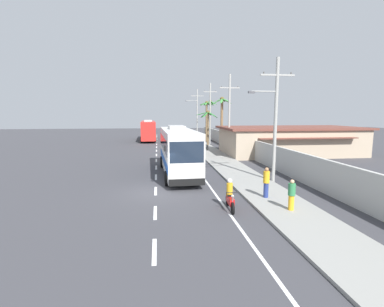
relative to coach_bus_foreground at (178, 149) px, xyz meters
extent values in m
plane|color=#3A3A3F|center=(-1.84, -5.04, -2.05)|extent=(160.00, 160.00, 0.00)
cube|color=gray|center=(4.96, 4.96, -1.98)|extent=(3.20, 90.00, 0.14)
cube|color=white|center=(-1.84, -13.00, -2.05)|extent=(0.16, 2.00, 0.01)
cube|color=white|center=(-1.84, -8.99, -2.05)|extent=(0.16, 2.00, 0.01)
cube|color=white|center=(-1.84, -4.97, -2.05)|extent=(0.16, 2.00, 0.01)
cube|color=white|center=(-1.84, -0.96, -2.05)|extent=(0.16, 2.00, 0.01)
cube|color=white|center=(-1.84, 3.05, -2.05)|extent=(0.16, 2.00, 0.01)
cube|color=white|center=(-1.84, 7.07, -2.05)|extent=(0.16, 2.00, 0.01)
cube|color=white|center=(-1.84, 11.08, -2.05)|extent=(0.16, 2.00, 0.01)
cube|color=white|center=(-1.84, 15.10, -2.05)|extent=(0.16, 2.00, 0.01)
cube|color=white|center=(-1.84, 19.11, -2.05)|extent=(0.16, 2.00, 0.01)
cube|color=white|center=(-1.84, 23.12, -2.05)|extent=(0.16, 2.00, 0.01)
cube|color=white|center=(-1.84, 27.14, -2.05)|extent=(0.16, 2.00, 0.01)
cube|color=white|center=(-1.84, 31.15, -2.05)|extent=(0.16, 2.00, 0.01)
cube|color=white|center=(-1.84, 35.16, -2.05)|extent=(0.16, 2.00, 0.01)
cube|color=white|center=(-1.84, 39.18, -2.05)|extent=(0.16, 2.00, 0.01)
cube|color=white|center=(-1.84, 43.19, -2.05)|extent=(0.16, 2.00, 0.01)
cube|color=white|center=(1.85, 9.96, -2.05)|extent=(0.14, 70.00, 0.01)
cube|color=#B2B2AD|center=(8.76, 8.96, -0.98)|extent=(0.24, 60.00, 2.14)
cube|color=silver|center=(0.00, -0.03, -0.02)|extent=(2.74, 10.48, 3.28)
cube|color=#192333|center=(-0.01, 0.17, 0.55)|extent=(2.74, 9.65, 1.05)
cube|color=#192333|center=(0.17, -5.18, 0.47)|extent=(2.21, 0.17, 1.38)
cube|color=blue|center=(0.00, -0.03, -0.76)|extent=(2.77, 10.27, 0.59)
cube|color=black|center=(0.17, -5.27, -1.46)|extent=(2.36, 0.24, 0.44)
cube|color=#B7B7B7|center=(-0.04, 1.27, 1.76)|extent=(1.39, 2.33, 0.28)
cube|color=black|center=(1.54, -4.93, 0.72)|extent=(0.12, 0.08, 0.36)
cube|color=black|center=(-1.22, -5.02, 0.72)|extent=(0.12, 0.08, 0.36)
cylinder|color=black|center=(1.30, -3.63, -1.53)|extent=(0.35, 1.05, 1.04)
cylinder|color=black|center=(-1.06, -3.70, -1.53)|extent=(0.35, 1.05, 1.04)
cylinder|color=black|center=(1.07, 3.13, -1.53)|extent=(0.35, 1.05, 1.04)
cylinder|color=black|center=(-1.28, 3.06, -1.53)|extent=(0.35, 1.05, 1.04)
cube|color=red|center=(-3.36, 30.12, -0.07)|extent=(2.83, 12.18, 3.18)
cube|color=#192333|center=(-3.35, 29.92, 0.49)|extent=(2.83, 11.21, 1.02)
cube|color=#192333|center=(-3.53, 36.13, 0.41)|extent=(2.29, 0.17, 1.34)
cube|color=#1E843D|center=(-3.36, 30.12, -0.79)|extent=(2.86, 11.94, 0.57)
cube|color=black|center=(-3.53, 36.22, -1.46)|extent=(2.44, 0.23, 0.44)
cube|color=#B7B7B7|center=(-3.32, 28.61, 1.66)|extent=(1.44, 2.70, 0.28)
cube|color=black|center=(-4.95, 35.88, 0.64)|extent=(0.12, 0.08, 0.36)
cube|color=black|center=(-2.10, 35.96, 0.64)|extent=(0.12, 0.08, 0.36)
cylinder|color=black|center=(-4.70, 34.32, -1.53)|extent=(0.35, 1.05, 1.04)
cylinder|color=black|center=(-2.26, 34.39, -1.53)|extent=(0.35, 1.05, 1.04)
cylinder|color=black|center=(-4.47, 26.45, -1.53)|extent=(0.35, 1.05, 1.04)
cylinder|color=black|center=(-2.04, 26.52, -1.53)|extent=(0.35, 1.05, 1.04)
cylinder|color=black|center=(2.18, 7.73, -1.75)|extent=(0.12, 0.60, 0.60)
cylinder|color=black|center=(2.22, 9.09, -1.75)|extent=(0.14, 0.60, 0.60)
cube|color=red|center=(2.20, 8.36, -1.53)|extent=(0.27, 1.11, 0.36)
cube|color=black|center=(2.21, 8.66, -1.33)|extent=(0.26, 0.61, 0.12)
cylinder|color=gray|center=(2.19, 7.85, -1.45)|extent=(0.07, 0.32, 0.67)
cylinder|color=black|center=(2.19, 7.95, -1.01)|extent=(0.56, 0.06, 0.04)
sphere|color=#EAEACC|center=(2.19, 7.83, -1.15)|extent=(0.14, 0.14, 0.14)
cylinder|color=gold|center=(2.21, 8.61, -0.99)|extent=(0.32, 0.32, 0.69)
sphere|color=blue|center=(2.21, 8.61, -0.52)|extent=(0.26, 0.26, 0.26)
cylinder|color=black|center=(1.98, -9.69, -1.75)|extent=(0.14, 0.61, 0.60)
cylinder|color=black|center=(2.08, -8.33, -1.75)|extent=(0.16, 0.61, 0.60)
cube|color=red|center=(2.03, -9.06, -1.53)|extent=(0.32, 1.11, 0.36)
cube|color=black|center=(2.05, -8.76, -1.33)|extent=(0.28, 0.62, 0.12)
cylinder|color=gray|center=(1.99, -9.57, -1.45)|extent=(0.08, 0.32, 0.67)
cylinder|color=black|center=(2.00, -9.47, -1.01)|extent=(0.56, 0.08, 0.04)
sphere|color=#EAEACC|center=(1.99, -9.59, -1.15)|extent=(0.14, 0.14, 0.14)
cylinder|color=gold|center=(2.04, -8.81, -1.01)|extent=(0.32, 0.32, 0.64)
sphere|color=white|center=(2.04, -8.81, -0.56)|extent=(0.26, 0.26, 0.26)
cylinder|color=navy|center=(4.12, 13.40, -1.52)|extent=(0.28, 0.28, 0.79)
cylinder|color=#75388E|center=(4.12, 13.40, -0.82)|extent=(0.36, 0.36, 0.62)
sphere|color=tan|center=(4.12, 13.40, -0.41)|extent=(0.21, 0.21, 0.21)
cylinder|color=gold|center=(4.96, -9.83, -1.53)|extent=(0.28, 0.28, 0.77)
cylinder|color=#2D7A47|center=(4.96, -9.83, -0.84)|extent=(0.36, 0.36, 0.61)
sphere|color=tan|center=(4.96, -9.83, -0.45)|extent=(0.21, 0.21, 0.21)
cylinder|color=navy|center=(4.53, -7.61, -1.48)|extent=(0.28, 0.28, 0.86)
cylinder|color=gold|center=(4.53, -7.61, -0.71)|extent=(0.36, 0.36, 0.68)
sphere|color=#9E704C|center=(4.53, -7.61, -0.26)|extent=(0.23, 0.23, 0.23)
cylinder|color=#9E9E99|center=(6.62, -3.74, 2.35)|extent=(0.24, 0.24, 8.80)
cube|color=#9E9E99|center=(6.62, -3.74, 5.55)|extent=(2.46, 0.12, 0.12)
cylinder|color=#4C4742|center=(5.64, -3.74, 5.67)|extent=(0.08, 0.08, 0.16)
cylinder|color=#4C4742|center=(7.61, -3.74, 5.67)|extent=(0.08, 0.08, 0.16)
cylinder|color=#9E9E99|center=(5.72, -3.74, 4.43)|extent=(1.82, 0.09, 0.09)
cube|color=#4C4C51|center=(4.81, -3.74, 4.37)|extent=(0.44, 0.24, 0.14)
cylinder|color=#9E9E99|center=(6.73, 9.51, 2.69)|extent=(0.24, 0.24, 9.48)
cube|color=#9E9E99|center=(6.73, 9.51, 5.88)|extent=(2.40, 0.12, 0.12)
cylinder|color=#4C4742|center=(5.77, 9.51, 6.00)|extent=(0.08, 0.08, 0.16)
cylinder|color=#4C4742|center=(7.69, 9.51, 6.00)|extent=(0.08, 0.08, 0.16)
cylinder|color=#9E9E99|center=(6.96, 22.77, 2.89)|extent=(0.24, 0.24, 9.89)
cube|color=#9E9E99|center=(6.96, 22.77, 6.45)|extent=(2.19, 0.12, 0.12)
cylinder|color=#4C4742|center=(6.08, 22.77, 6.57)|extent=(0.08, 0.08, 0.16)
cylinder|color=#4C4742|center=(7.83, 22.77, 6.57)|extent=(0.08, 0.08, 0.16)
cylinder|color=#9E9E99|center=(6.71, 36.03, 2.98)|extent=(0.24, 0.24, 10.07)
cube|color=#9E9E99|center=(6.71, 36.03, 6.62)|extent=(2.56, 0.12, 0.12)
cylinder|color=#4C4742|center=(5.69, 36.03, 6.74)|extent=(0.08, 0.08, 0.16)
cylinder|color=#4C4742|center=(7.74, 36.03, 6.74)|extent=(0.08, 0.08, 0.16)
cylinder|color=#9E9E99|center=(5.53, 36.03, 5.62)|extent=(2.37, 0.09, 0.09)
cube|color=#4C4C51|center=(4.34, 36.03, 5.56)|extent=(0.44, 0.24, 0.14)
cylinder|color=brown|center=(8.80, 32.32, 1.63)|extent=(0.28, 0.28, 7.36)
ellipsoid|color=#337F33|center=(9.43, 32.28, 5.09)|extent=(1.34, 0.45, 0.74)
ellipsoid|color=#337F33|center=(9.19, 32.80, 5.06)|extent=(1.10, 1.23, 0.79)
ellipsoid|color=#337F33|center=(8.75, 32.97, 5.12)|extent=(0.47, 1.37, 0.68)
ellipsoid|color=#337F33|center=(8.24, 32.60, 5.08)|extent=(1.34, 0.92, 0.75)
ellipsoid|color=#337F33|center=(8.22, 32.00, 5.16)|extent=(1.37, 0.98, 0.61)
ellipsoid|color=#337F33|center=(8.59, 31.68, 5.18)|extent=(0.78, 1.42, 0.56)
ellipsoid|color=#337F33|center=(9.25, 31.88, 5.07)|extent=(1.18, 1.17, 0.78)
sphere|color=brown|center=(8.80, 32.32, 5.36)|extent=(0.56, 0.56, 0.56)
cylinder|color=brown|center=(7.06, 26.63, 1.38)|extent=(0.35, 0.35, 6.87)
ellipsoid|color=#337F33|center=(7.73, 26.75, 4.65)|extent=(1.46, 0.61, 0.64)
ellipsoid|color=#337F33|center=(7.54, 27.05, 4.57)|extent=(1.25, 1.17, 0.80)
ellipsoid|color=#337F33|center=(6.94, 27.30, 4.65)|extent=(0.59, 1.46, 0.63)
ellipsoid|color=#337F33|center=(6.47, 27.00, 4.68)|extent=(1.40, 1.07, 0.59)
ellipsoid|color=#337F33|center=(6.45, 26.34, 4.62)|extent=(1.42, 0.91, 0.70)
ellipsoid|color=#337F33|center=(6.83, 25.97, 4.66)|extent=(0.82, 1.46, 0.61)
ellipsoid|color=#337F33|center=(7.44, 26.02, 4.72)|extent=(1.08, 1.42, 0.49)
sphere|color=brown|center=(7.06, 26.63, 4.86)|extent=(0.56, 0.56, 0.56)
cylinder|color=brown|center=(7.01, 14.54, 1.39)|extent=(0.34, 0.34, 6.89)
ellipsoid|color=#3D893D|center=(7.66, 14.51, 4.59)|extent=(1.37, 0.42, 0.80)
ellipsoid|color=#3D893D|center=(7.37, 15.16, 4.75)|extent=(1.03, 1.44, 0.49)
ellipsoid|color=#3D893D|center=(6.67, 15.15, 4.70)|extent=(1.01, 1.43, 0.58)
ellipsoid|color=#3D893D|center=(6.37, 14.53, 4.57)|extent=(1.35, 0.37, 0.82)
ellipsoid|color=#3D893D|center=(6.80, 13.92, 4.60)|extent=(0.78, 1.41, 0.77)
ellipsoid|color=#3D893D|center=(7.26, 13.87, 4.74)|extent=(0.84, 1.49, 0.50)
sphere|color=brown|center=(7.01, 14.54, 4.88)|extent=(0.56, 0.56, 0.56)
cylinder|color=brown|center=(6.08, 19.80, 0.52)|extent=(0.29, 0.29, 5.14)
ellipsoid|color=#28702D|center=(6.89, 19.96, 2.72)|extent=(1.74, 0.69, 1.04)
ellipsoid|color=#28702D|center=(6.48, 20.62, 2.92)|extent=(1.14, 1.82, 0.65)
ellipsoid|color=#28702D|center=(5.62, 20.49, 2.74)|extent=(1.25, 1.63, 1.00)
ellipsoid|color=#28702D|center=(5.17, 19.88, 2.93)|extent=(1.88, 0.52, 0.62)
ellipsoid|color=#28702D|center=(5.55, 19.13, 2.79)|extent=(1.38, 1.61, 0.89)
ellipsoid|color=#28702D|center=(6.49, 19.02, 2.85)|extent=(1.16, 1.77, 0.78)
sphere|color=brown|center=(6.08, 19.80, 3.14)|extent=(0.56, 0.56, 0.56)
cube|color=tan|center=(14.46, 9.88, -0.49)|extent=(15.81, 8.23, 3.13)
cube|color=brown|center=(14.46, 9.88, 1.20)|extent=(16.76, 8.72, 0.24)
cube|color=brown|center=(14.46, 5.42, 0.30)|extent=(11.07, 0.80, 0.10)
camera|label=1|loc=(-1.65, -22.61, 2.90)|focal=26.03mm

